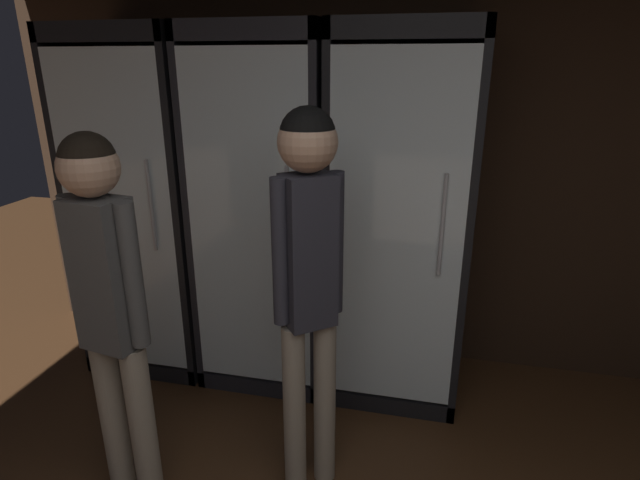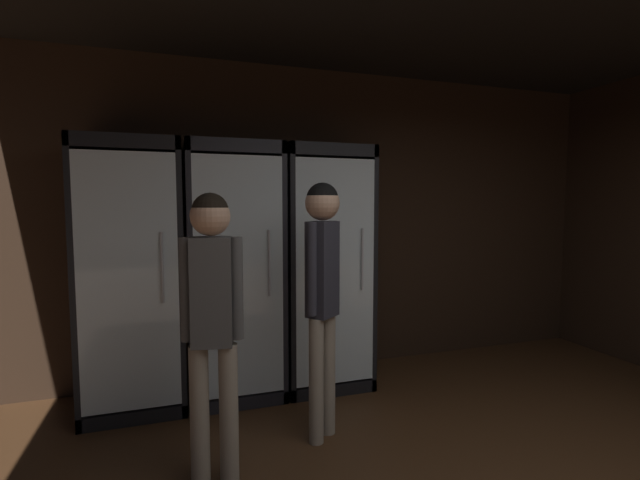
% 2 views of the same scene
% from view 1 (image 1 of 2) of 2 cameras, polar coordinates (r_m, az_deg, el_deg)
% --- Properties ---
extents(wall_back, '(6.00, 0.06, 2.80)m').
position_cam_1_polar(wall_back, '(3.11, 18.41, 10.15)').
color(wall_back, black).
rests_on(wall_back, ground).
extents(cooler_far_left, '(0.73, 0.69, 2.04)m').
position_cam_1_polar(cooler_far_left, '(3.31, -18.16, 3.60)').
color(cooler_far_left, black).
rests_on(cooler_far_left, ground).
extents(cooler_left, '(0.73, 0.69, 2.04)m').
position_cam_1_polar(cooler_left, '(3.00, -5.53, 2.89)').
color(cooler_left, black).
rests_on(cooler_left, ground).
extents(cooler_center, '(0.73, 0.69, 2.04)m').
position_cam_1_polar(cooler_center, '(2.86, 9.08, 1.98)').
color(cooler_center, black).
rests_on(cooler_center, ground).
extents(shopper_near, '(0.33, 0.22, 1.63)m').
position_cam_1_polar(shopper_near, '(2.10, -22.83, -5.64)').
color(shopper_near, gray).
rests_on(shopper_near, ground).
extents(shopper_far, '(0.25, 0.24, 1.71)m').
position_cam_1_polar(shopper_far, '(2.00, -1.30, -2.57)').
color(shopper_far, gray).
rests_on(shopper_far, ground).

